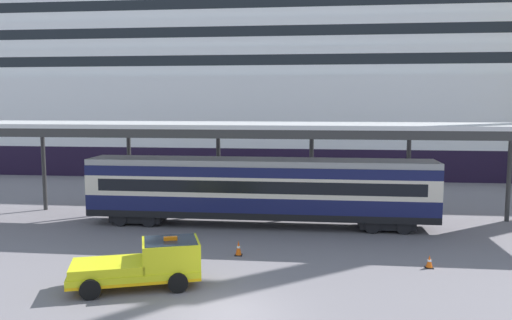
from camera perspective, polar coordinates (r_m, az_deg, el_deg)
name	(u,v)px	position (r m, az deg, el deg)	size (l,w,h in m)	color
ground_plane	(230,313)	(19.06, -2.98, -16.76)	(400.00, 400.00, 0.00)	slate
cruise_ship	(405,73)	(66.17, 16.30, 9.38)	(132.59, 31.79, 32.84)	black
platform_canopy	(260,128)	(31.03, 0.49, 3.58)	(37.20, 5.74, 6.25)	silver
train_carriage	(260,189)	(30.98, 0.40, -3.22)	(20.94, 2.81, 4.11)	black
service_truck	(148,263)	(21.71, -12.01, -11.17)	(5.58, 3.62, 2.02)	yellow
traffic_cone_near	(238,248)	(25.48, -1.97, -9.83)	(0.36, 0.36, 0.75)	black
traffic_cone_mid	(429,262)	(24.95, 18.83, -10.72)	(0.36, 0.36, 0.60)	black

